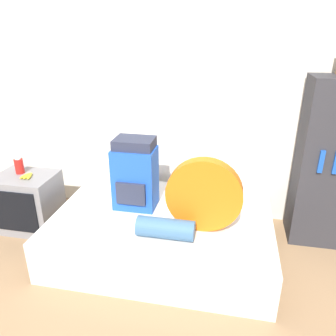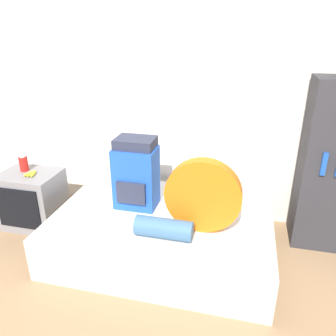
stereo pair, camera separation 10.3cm
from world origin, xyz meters
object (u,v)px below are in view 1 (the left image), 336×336
(television, at_px, (29,202))
(canister, at_px, (19,166))
(backpack, at_px, (135,174))
(tent_bag, at_px, (204,195))
(sleeping_roll, at_px, (166,228))

(television, distance_m, canister, 0.38)
(backpack, bearing_deg, canister, 176.84)
(television, bearing_deg, tent_bag, -8.48)
(backpack, relative_size, tent_bag, 1.06)
(television, height_order, canister, canister)
(backpack, distance_m, television, 1.22)
(tent_bag, distance_m, canister, 1.90)
(sleeping_roll, bearing_deg, television, 163.25)
(backpack, bearing_deg, sleeping_roll, -50.17)
(sleeping_roll, relative_size, television, 0.78)
(tent_bag, bearing_deg, canister, 170.14)
(tent_bag, relative_size, television, 1.05)
(sleeping_roll, bearing_deg, tent_bag, 34.84)
(television, relative_size, canister, 3.51)
(backpack, relative_size, television, 1.12)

